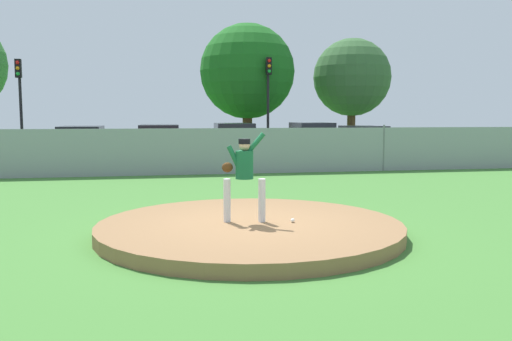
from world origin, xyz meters
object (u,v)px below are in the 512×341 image
(traffic_cone_orange, at_px, (264,153))
(traffic_light_near, at_px, (20,91))
(traffic_light_far, at_px, (268,89))
(parked_car_charcoal, at_px, (82,146))
(parked_car_champagne, at_px, (234,144))
(parked_car_slate, at_px, (363,144))
(baseball, at_px, (293,220))
(parked_car_red, at_px, (160,145))
(pitcher_youth, at_px, (244,171))
(parked_car_silver, at_px, (311,143))

(traffic_cone_orange, bearing_deg, traffic_light_near, 170.59)
(traffic_light_near, xyz_separation_m, traffic_light_far, (12.40, -0.28, 0.18))
(traffic_light_far, bearing_deg, traffic_light_near, 178.73)
(parked_car_charcoal, relative_size, parked_car_champagne, 0.98)
(parked_car_slate, bearing_deg, traffic_light_near, 165.99)
(baseball, distance_m, traffic_light_far, 19.22)
(parked_car_champagne, relative_size, traffic_light_near, 0.97)
(baseball, xyz_separation_m, traffic_cone_orange, (2.92, 16.94, -0.01))
(parked_car_slate, bearing_deg, traffic_cone_orange, 154.54)
(traffic_cone_orange, bearing_deg, parked_car_champagne, -135.02)
(traffic_light_near, bearing_deg, parked_car_champagne, -20.45)
(parked_car_red, bearing_deg, pitcher_youth, -84.48)
(parked_car_champagne, relative_size, traffic_cone_orange, 8.57)
(baseball, bearing_deg, traffic_cone_orange, 80.21)
(parked_car_red, xyz_separation_m, parked_car_champagne, (3.38, 0.57, 0.01))
(parked_car_charcoal, distance_m, parked_car_champagne, 6.70)
(traffic_light_far, bearing_deg, parked_car_red, -144.80)
(parked_car_slate, height_order, traffic_light_near, traffic_light_near)
(parked_car_champagne, relative_size, traffic_light_far, 0.91)
(baseball, xyz_separation_m, parked_car_champagne, (1.13, 15.15, 0.58))
(pitcher_youth, xyz_separation_m, parked_car_champagne, (1.99, 14.93, -0.31))
(baseball, xyz_separation_m, parked_car_slate, (7.30, 14.85, 0.51))
(parked_car_red, xyz_separation_m, traffic_cone_orange, (5.17, 2.35, -0.57))
(parked_car_slate, xyz_separation_m, traffic_cone_orange, (-4.38, 2.08, -0.52))
(parked_car_red, bearing_deg, baseball, -81.26)
(traffic_light_near, bearing_deg, parked_car_charcoal, -50.04)
(parked_car_charcoal, bearing_deg, parked_car_silver, -0.86)
(parked_car_red, distance_m, traffic_cone_orange, 5.71)
(traffic_light_near, bearing_deg, pitcher_youth, -66.66)
(pitcher_youth, distance_m, traffic_light_near, 20.46)
(parked_car_champagne, xyz_separation_m, traffic_light_near, (-10.05, 3.75, 2.47))
(pitcher_youth, relative_size, parked_car_red, 0.34)
(baseball, bearing_deg, parked_car_slate, 63.82)
(pitcher_youth, relative_size, parked_car_charcoal, 0.35)
(pitcher_youth, xyz_separation_m, traffic_cone_orange, (3.78, 16.72, -0.90))
(pitcher_youth, distance_m, parked_car_silver, 15.55)
(baseball, distance_m, parked_car_silver, 15.48)
(parked_car_charcoal, xyz_separation_m, parked_car_silver, (10.27, -0.15, 0.04))
(parked_car_silver, distance_m, traffic_cone_orange, 2.90)
(parked_car_charcoal, height_order, parked_car_champagne, parked_car_champagne)
(pitcher_youth, bearing_deg, baseball, -14.22)
(parked_car_champagne, distance_m, parked_car_silver, 3.61)
(pitcher_youth, bearing_deg, traffic_light_near, 113.34)
(parked_car_red, distance_m, parked_car_slate, 9.55)
(parked_car_charcoal, relative_size, parked_car_silver, 1.06)
(parked_car_charcoal, xyz_separation_m, traffic_light_near, (-3.36, 4.01, 2.52))
(baseball, bearing_deg, traffic_light_near, 115.26)
(pitcher_youth, height_order, parked_car_champagne, pitcher_youth)
(baseball, xyz_separation_m, traffic_light_far, (3.48, 18.62, 3.24))
(parked_car_charcoal, distance_m, traffic_cone_orange, 8.74)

